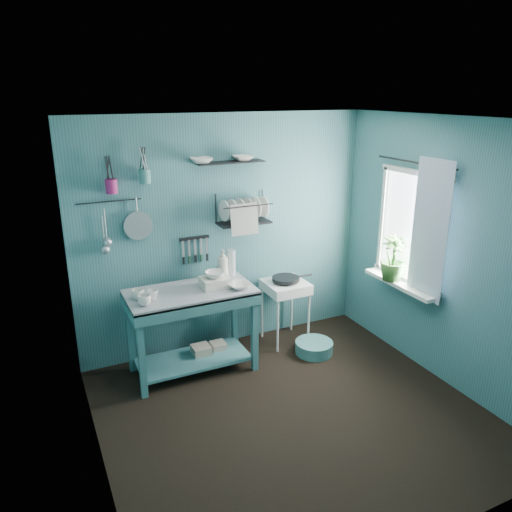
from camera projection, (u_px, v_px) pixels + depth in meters
name	position (u px, v px, depth m)	size (l,w,h in m)	color
floor	(292.00, 413.00, 4.39)	(3.20, 3.20, 0.00)	black
ceiling	(300.00, 120.00, 3.60)	(3.20, 3.20, 0.00)	silver
wall_back	(226.00, 235.00, 5.28)	(3.20, 3.20, 0.00)	#34646A
wall_front	(432.00, 372.00, 2.71)	(3.20, 3.20, 0.00)	#34646A
wall_left	(88.00, 318.00, 3.35)	(3.00, 3.00, 0.00)	#34646A
wall_right	(445.00, 255.00, 4.64)	(3.00, 3.00, 0.00)	#34646A
work_counter	(192.00, 331.00, 4.94)	(1.23, 0.61, 0.87)	#387177
mug_left	(144.00, 300.00, 4.46)	(0.12, 0.12, 0.10)	silver
mug_mid	(153.00, 295.00, 4.59)	(0.10, 0.10, 0.09)	silver
mug_right	(138.00, 294.00, 4.59)	(0.12, 0.12, 0.10)	silver
wash_tub	(215.00, 282.00, 4.87)	(0.28, 0.22, 0.10)	beige
tub_bowl	(215.00, 275.00, 4.85)	(0.20, 0.20, 0.06)	silver
soap_bottle	(223.00, 263.00, 5.10)	(0.12, 0.12, 0.30)	beige
water_bottle	(231.00, 262.00, 5.16)	(0.09, 0.09, 0.28)	silver
counter_bowl	(239.00, 286.00, 4.85)	(0.22, 0.22, 0.05)	silver
hotplate_stand	(285.00, 312.00, 5.57)	(0.44, 0.44, 0.71)	white
frying_pan	(286.00, 279.00, 5.44)	(0.30, 0.30, 0.04)	black
knife_strip	(194.00, 238.00, 5.11)	(0.32, 0.02, 0.03)	black
dish_rack	(244.00, 209.00, 5.14)	(0.55, 0.24, 0.32)	black
upper_shelf	(230.00, 162.00, 4.96)	(0.70, 0.18, 0.01)	black
shelf_bowl_left	(201.00, 156.00, 4.82)	(0.22, 0.22, 0.05)	silver
shelf_bowl_right	(243.00, 163.00, 5.02)	(0.21, 0.21, 0.05)	silver
utensil_cup_magenta	(111.00, 186.00, 4.55)	(0.11, 0.11, 0.13)	#9C1C5E
utensil_cup_teal	(145.00, 176.00, 4.66)	(0.11, 0.11, 0.13)	teal
colander	(138.00, 226.00, 4.80)	(0.28, 0.28, 0.03)	#AFB1B8
ladle_outer	(105.00, 224.00, 4.67)	(0.01, 0.01, 0.30)	#AFB1B8
ladle_inner	(103.00, 232.00, 4.68)	(0.01, 0.01, 0.30)	#AFB1B8
hook_rail	(109.00, 201.00, 4.63)	(0.01, 0.01, 0.60)	black
window_glass	(412.00, 228.00, 4.98)	(1.10, 1.10, 0.00)	white
windowsill	(400.00, 284.00, 5.13)	(0.16, 0.95, 0.04)	white
curtain	(429.00, 231.00, 4.68)	(1.35, 1.35, 0.00)	white
curtain_rod	(415.00, 162.00, 4.75)	(0.02, 0.02, 1.05)	black
potted_plant	(393.00, 259.00, 5.11)	(0.26, 0.26, 0.47)	#366A2A
storage_tin_large	(201.00, 356.00, 5.13)	(0.18, 0.18, 0.22)	gray
storage_tin_small	(218.00, 351.00, 5.24)	(0.15, 0.15, 0.20)	gray
floor_basin	(314.00, 347.00, 5.38)	(0.41, 0.41, 0.13)	teal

